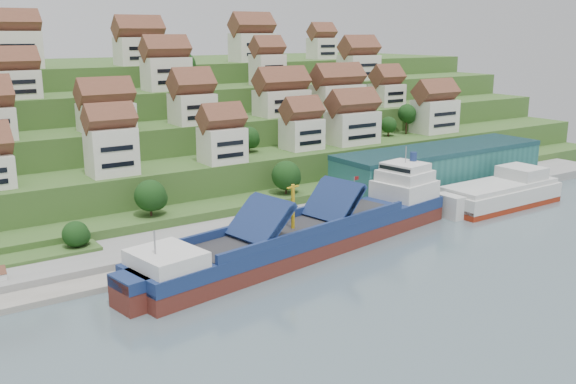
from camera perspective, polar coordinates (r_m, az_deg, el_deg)
ground at (r=123.19m, az=2.32°, el=-5.15°), size 300.00×300.00×0.00m
quay at (r=145.89m, az=5.17°, el=-1.66°), size 180.00×14.00×2.20m
hillside at (r=211.00m, az=-14.61°, el=5.49°), size 260.00×128.00×31.00m
hillside_village at (r=170.30m, az=-9.57°, el=8.46°), size 160.22×64.59×29.66m
hillside_trees at (r=155.00m, az=-8.59°, el=5.17°), size 140.05×62.00×32.39m
warehouse at (r=167.36m, az=13.33°, el=2.21°), size 60.00×15.00×10.00m
flagpole at (r=139.53m, az=5.92°, el=0.04°), size 1.28×0.16×8.00m
cargo_ship at (r=122.69m, az=2.40°, el=-3.68°), size 74.55×23.73×16.29m
second_ship at (r=161.36m, az=18.40°, el=-0.17°), size 32.44×12.36×9.37m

